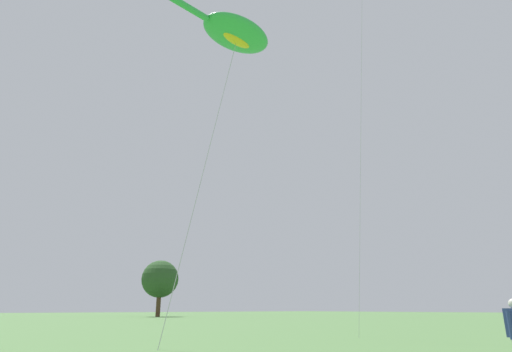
{
  "coord_description": "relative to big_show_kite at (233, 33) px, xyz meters",
  "views": [
    {
      "loc": [
        -6.92,
        -0.88,
        1.31
      ],
      "look_at": [
        1.41,
        8.97,
        5.37
      ],
      "focal_mm": 29.61,
      "sensor_mm": 36.0,
      "label": 1
    }
  ],
  "objects": [
    {
      "name": "big_show_kite",
      "position": [
        0.0,
        0.0,
        0.0
      ],
      "size": [
        8.11,
        2.57,
        14.12
      ],
      "rotation": [
        0.0,
        0.0,
        0.09
      ],
      "color": "green",
      "rests_on": "ground"
    },
    {
      "name": "tree_pine_center",
      "position": [
        24.79,
        52.83,
        -7.66
      ],
      "size": [
        6.16,
        6.16,
        9.15
      ],
      "color": "#513823",
      "rests_on": "ground"
    }
  ]
}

